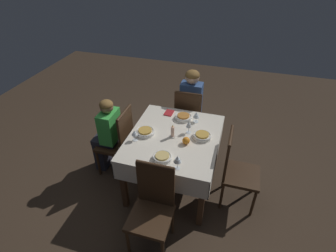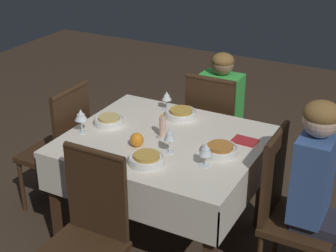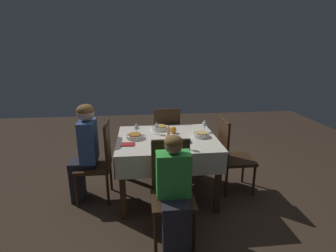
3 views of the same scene
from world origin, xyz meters
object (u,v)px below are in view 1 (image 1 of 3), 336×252
object	(u,v)px
chair_west	(153,205)
wine_glass_east	(196,115)
bowl_east	(183,117)
orange_fruit	(186,141)
wine_glass_west	(178,159)
chair_east	(188,116)
wine_glass_north	(135,133)
dining_table	(174,143)
chair_north	(119,140)
wine_glass_south	(189,124)
person_adult_denim	(191,102)
candle_centerpiece	(173,132)
chair_south	(236,168)
bowl_north	(145,132)
bowl_west	(162,157)
napkin_red_folded	(169,113)
bowl_south	(202,136)
person_child_green	(107,133)

from	to	relation	value
chair_west	wine_glass_east	bearing A→B (deg)	81.70
bowl_east	orange_fruit	bearing A→B (deg)	-162.98
chair_west	wine_glass_west	distance (m)	0.50
chair_east	wine_glass_north	distance (m)	1.12
dining_table	chair_north	size ratio (longest dim) A/B	1.22
wine_glass_south	person_adult_denim	bearing A→B (deg)	9.68
chair_east	wine_glass_north	size ratio (longest dim) A/B	7.14
chair_north	wine_glass_north	xyz separation A→B (m)	(-0.22, -0.33, 0.33)
orange_fruit	candle_centerpiece	bearing A→B (deg)	66.19
chair_south	wine_glass_west	world-z (taller)	chair_south
orange_fruit	wine_glass_east	bearing A→B (deg)	-2.43
bowl_north	dining_table	bearing A→B (deg)	-81.42
bowl_east	bowl_west	world-z (taller)	same
dining_table	wine_glass_east	world-z (taller)	wine_glass_east
chair_north	bowl_west	distance (m)	0.88
chair_west	person_adult_denim	bearing A→B (deg)	90.40
wine_glass_south	napkin_red_folded	world-z (taller)	wine_glass_south
bowl_north	bowl_west	world-z (taller)	same
wine_glass_north	bowl_south	distance (m)	0.76
chair_west	person_child_green	world-z (taller)	person_child_green
chair_north	orange_fruit	xyz separation A→B (m)	(-0.12, -0.89, 0.28)
person_child_green	bowl_north	xyz separation A→B (m)	(-0.08, -0.56, 0.20)
wine_glass_south	candle_centerpiece	bearing A→B (deg)	129.94
wine_glass_north	bowl_east	bearing A→B (deg)	-36.08
chair_south	wine_glass_south	world-z (taller)	chair_south
dining_table	wine_glass_west	distance (m)	0.56
bowl_west	person_adult_denim	bearing A→B (deg)	-0.49
person_adult_denim	wine_glass_south	distance (m)	0.88
chair_east	person_child_green	size ratio (longest dim) A/B	0.90
wine_glass_east	napkin_red_folded	bearing A→B (deg)	75.98
bowl_north	wine_glass_west	xyz separation A→B (m)	(-0.44, -0.50, 0.09)
bowl_south	bowl_east	bearing A→B (deg)	42.86
person_child_green	wine_glass_east	world-z (taller)	person_child_green
chair_south	bowl_east	xyz separation A→B (m)	(0.44, 0.71, 0.27)
chair_east	wine_glass_south	xyz separation A→B (m)	(-0.69, -0.14, 0.35)
chair_south	wine_glass_north	world-z (taller)	chair_south
bowl_west	wine_glass_west	bearing A→B (deg)	-114.46
candle_centerpiece	bowl_south	bearing A→B (deg)	-76.70
dining_table	person_adult_denim	bearing A→B (deg)	0.18
bowl_east	bowl_north	distance (m)	0.55
person_adult_denim	bowl_east	size ratio (longest dim) A/B	5.65
dining_table	wine_glass_north	size ratio (longest dim) A/B	8.69
chair_south	wine_glass_south	bearing A→B (deg)	73.14
wine_glass_north	person_child_green	bearing A→B (deg)	65.72
chair_east	chair_south	xyz separation A→B (m)	(-0.87, -0.73, 0.00)
person_child_green	candle_centerpiece	distance (m)	0.91
bowl_east	bowl_west	xyz separation A→B (m)	(-0.78, 0.03, 0.00)
dining_table	candle_centerpiece	xyz separation A→B (m)	(-0.02, 0.01, 0.16)
candle_centerpiece	orange_fruit	world-z (taller)	candle_centerpiece
dining_table	bowl_west	distance (m)	0.43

